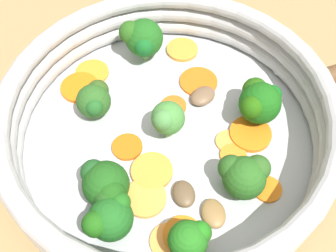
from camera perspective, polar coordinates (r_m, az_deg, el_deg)
ground_plane at (r=0.46m, az=0.00°, el=-2.16°), size 4.00×4.00×0.00m
skillet at (r=0.46m, az=0.00°, el=-1.63°), size 0.34×0.34×0.02m
skillet_rim_wall at (r=0.42m, az=0.00°, el=1.30°), size 0.36×0.36×0.06m
skillet_rivet_left at (r=0.49m, az=19.54°, el=1.71°), size 0.01×0.01×0.01m
skillet_rivet_right at (r=0.52m, az=15.54°, el=7.55°), size 0.01×0.01×0.01m
carrot_slice_0 at (r=0.42m, az=-2.35°, el=-6.57°), size 0.05×0.05×0.01m
carrot_slice_1 at (r=0.43m, az=14.21°, el=-8.86°), size 0.04×0.04×0.00m
carrot_slice_2 at (r=0.50m, az=4.44°, el=6.44°), size 0.06×0.06×0.00m
carrot_slice_3 at (r=0.53m, az=2.08°, el=11.01°), size 0.06×0.06×0.01m
carrot_slice_4 at (r=0.41m, az=-3.30°, el=-10.34°), size 0.05×0.05×0.01m
carrot_slice_5 at (r=0.51m, az=-10.96°, el=7.64°), size 0.06×0.06×0.00m
carrot_slice_6 at (r=0.45m, az=8.78°, el=-2.25°), size 0.04×0.04×0.00m
carrot_slice_7 at (r=0.44m, az=-5.95°, el=-3.04°), size 0.05×0.05×0.00m
carrot_slice_8 at (r=0.39m, az=0.05°, el=-16.37°), size 0.05×0.05×0.00m
carrot_slice_9 at (r=0.39m, az=2.15°, el=-15.55°), size 0.04×0.04×0.00m
carrot_slice_10 at (r=0.46m, az=11.87°, el=-1.11°), size 0.06×0.06×0.01m
carrot_slice_11 at (r=0.47m, az=0.80°, el=2.91°), size 0.03×0.03×0.00m
carrot_slice_12 at (r=0.44m, az=9.46°, el=-4.26°), size 0.03×0.03×0.00m
carrot_slice_13 at (r=0.50m, az=-12.87°, el=5.30°), size 0.06×0.06×0.01m
broccoli_floret_0 at (r=0.42m, az=-0.12°, el=1.41°), size 0.04×0.04×0.05m
broccoli_floret_1 at (r=0.50m, az=-3.79°, el=12.60°), size 0.05×0.05×0.06m
broccoli_floret_2 at (r=0.39m, az=-8.97°, el=-8.65°), size 0.06×0.05×0.05m
broccoli_floret_3 at (r=0.37m, az=3.32°, el=-16.00°), size 0.04×0.04×0.05m
broccoli_floret_4 at (r=0.45m, az=-10.61°, el=3.75°), size 0.04×0.05×0.04m
broccoli_floret_5 at (r=0.40m, az=11.16°, el=-6.90°), size 0.05×0.05×0.05m
broccoli_floret_6 at (r=0.45m, az=13.08°, el=3.52°), size 0.05×0.06×0.05m
broccoli_floret_7 at (r=0.38m, az=-8.51°, el=-13.08°), size 0.04×0.05×0.05m
mushroom_piece_0 at (r=0.41m, az=2.32°, el=-9.79°), size 0.04×0.04×0.01m
mushroom_piece_1 at (r=0.48m, az=11.98°, el=3.86°), size 0.03×0.03×0.01m
mushroom_piece_2 at (r=0.40m, az=6.62°, el=-12.48°), size 0.04×0.04×0.01m
mushroom_piece_3 at (r=0.48m, az=5.07°, el=4.37°), size 0.03×0.04×0.01m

